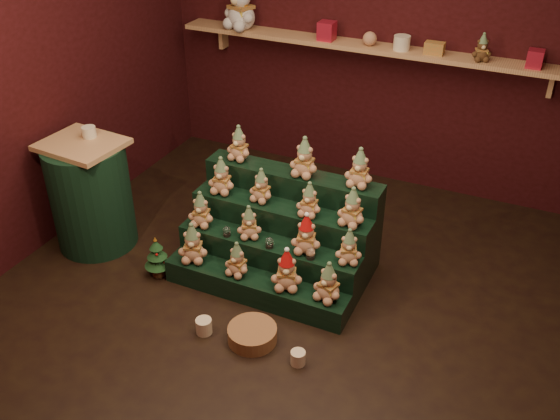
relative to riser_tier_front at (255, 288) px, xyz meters
The scene contains 40 objects.
ground 0.22m from the riser_tier_front, 55.18° to the left, with size 4.00×4.00×0.00m, color black.
back_wall 2.57m from the riser_tier_front, 87.06° to the left, with size 4.00×0.10×2.80m, color black.
front_wall 2.30m from the riser_tier_front, 86.55° to the right, with size 4.00×0.10×2.80m, color black.
left_wall 2.34m from the riser_tier_front, behind, with size 0.10×4.00×2.80m, color black.
back_shelf 2.37m from the riser_tier_front, 86.80° to the left, with size 3.60×0.26×0.24m.
riser_tier_front is the anchor object (origin of this frame).
riser_tier_midfront 0.24m from the riser_tier_front, 90.00° to the left, with size 1.40×0.22×0.36m, color black.
riser_tier_midback 0.48m from the riser_tier_front, 90.00° to the left, with size 1.40×0.22×0.54m, color black.
riser_tier_back 0.71m from the riser_tier_front, 90.00° to the left, with size 1.40×0.22×0.72m, color black.
teddy_0 0.57m from the riser_tier_front, behind, with size 0.22×0.20×0.31m, color tan, non-canonical shape.
teddy_1 0.26m from the riser_tier_front, behind, with size 0.19×0.17×0.26m, color tan, non-canonical shape.
teddy_2 0.35m from the riser_tier_front, ahead, with size 0.22×0.20×0.31m, color tan, non-canonical shape.
teddy_3 0.60m from the riser_tier_front, ahead, with size 0.21×0.19×0.29m, color tan, non-canonical shape.
teddy_4 0.72m from the riser_tier_front, 159.10° to the left, with size 0.20×0.18×0.28m, color tan, non-canonical shape.
teddy_5 0.48m from the riser_tier_front, 124.58° to the left, with size 0.18×0.16×0.25m, color tan, non-canonical shape.
teddy_6 0.56m from the riser_tier_front, 37.34° to the left, with size 0.21×0.19×0.29m, color tan, non-canonical shape.
teddy_7 0.77m from the riser_tier_front, 21.21° to the left, with size 0.18×0.17×0.26m, color tan, non-canonical shape.
teddy_8 0.89m from the riser_tier_front, 138.32° to the left, with size 0.20×0.18×0.29m, color tan, non-canonical shape.
teddy_9 0.76m from the riser_tier_front, 109.92° to the left, with size 0.18×0.17×0.26m, color tan, non-canonical shape.
teddy_10 0.75m from the riser_tier_front, 60.90° to the left, with size 0.18×0.17×0.26m, color tan, non-canonical shape.
teddy_11 0.92m from the riser_tier_front, 37.65° to the left, with size 0.20×0.18×0.29m, color tan, non-canonical shape.
teddy_12 1.12m from the riser_tier_front, 124.43° to the left, with size 0.19×0.18×0.27m, color tan, non-canonical shape.
teddy_13 1.02m from the riser_tier_front, 81.58° to the left, with size 0.21×0.19×0.30m, color tan, non-canonical shape.
teddy_14 1.15m from the riser_tier_front, 52.79° to the left, with size 0.21×0.19×0.29m, color tan, non-canonical shape.
snow_globe_a 0.46m from the riser_tier_front, 152.54° to the left, with size 0.06×0.06×0.08m.
snow_globe_b 0.35m from the riser_tier_front, 75.88° to the left, with size 0.06×0.06×0.08m.
snow_globe_c 0.50m from the riser_tier_front, 24.04° to the left, with size 0.06×0.06×0.09m.
side_table 1.55m from the riser_tier_front, behind, with size 0.63×0.63×0.91m.
table_ornament 1.74m from the riser_tier_front, behind, with size 0.10×0.10×0.08m, color beige.
mini_christmas_tree 0.80m from the riser_tier_front, behind, with size 0.20×0.20×0.35m.
mug_left 0.50m from the riser_tier_front, 107.60° to the right, with size 0.11×0.11×0.11m, color beige.
mug_right 0.72m from the riser_tier_front, 40.75° to the right, with size 0.10×0.10×0.10m, color beige.
wicker_basket 0.44m from the riser_tier_front, 65.75° to the right, with size 0.33×0.33×0.10m, color #91603A.
white_bear 2.73m from the riser_tier_front, 119.36° to the left, with size 0.35×0.31×0.48m, color silver, non-canonical shape.
brown_bear 2.63m from the riser_tier_front, 62.39° to the left, with size 0.15×0.14×0.22m, color #4B3119, non-canonical shape.
gift_tin_red_a 2.42m from the riser_tier_front, 98.01° to the left, with size 0.14×0.14×0.16m, color #AD1A30.
gift_tin_cream 2.42m from the riser_tier_front, 78.96° to the left, with size 0.14×0.14×0.12m, color beige.
gift_tin_red_b 2.80m from the riser_tier_front, 54.13° to the left, with size 0.12×0.12×0.14m, color #AD1A30.
shelf_plush_ball 2.39m from the riser_tier_front, 86.83° to the left, with size 0.12×0.12×0.12m, color tan.
scarf_gift_box 2.48m from the riser_tier_front, 71.59° to the left, with size 0.16×0.10×0.10m, color #D35B1D.
Camera 1 is at (1.54, -3.29, 2.95)m, focal length 40.00 mm.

